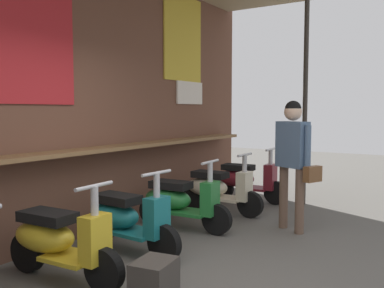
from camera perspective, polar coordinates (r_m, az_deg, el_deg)
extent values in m
plane|color=#56544F|center=(4.09, -1.74, -18.72)|extent=(26.89, 26.89, 0.00)
cube|color=brown|center=(5.18, -20.90, 7.25)|extent=(9.60, 0.25, 3.78)
cube|color=brown|center=(4.96, -18.53, -1.38)|extent=(8.64, 0.36, 0.05)
cube|color=#B22328|center=(5.09, -21.21, 15.55)|extent=(1.23, 0.02, 1.86)
cube|color=gold|center=(7.36, -1.20, 14.03)|extent=(1.11, 0.02, 1.43)
cube|color=beige|center=(7.43, -0.31, 6.89)|extent=(0.80, 0.03, 0.39)
cylinder|color=#332D28|center=(7.49, 14.99, 5.88)|extent=(0.08, 0.08, 3.62)
ellipsoid|color=gold|center=(4.44, -19.23, -11.64)|extent=(0.41, 0.72, 0.30)
cube|color=black|center=(4.35, -18.85, -9.23)|extent=(0.32, 0.56, 0.10)
cube|color=gold|center=(4.23, -15.94, -14.47)|extent=(0.40, 0.52, 0.04)
cube|color=gold|center=(3.97, -12.89, -12.38)|extent=(0.29, 0.17, 0.44)
cylinder|color=#B7B7BC|center=(3.93, -12.93, -10.56)|extent=(0.07, 0.07, 0.70)
cylinder|color=#B7B7BC|center=(3.86, -13.02, -5.54)|extent=(0.46, 0.06, 0.04)
cylinder|color=black|center=(3.99, -11.72, -16.35)|extent=(0.12, 0.40, 0.40)
cylinder|color=black|center=(4.68, -21.24, -13.41)|extent=(0.12, 0.40, 0.40)
ellipsoid|color=#197075|center=(5.08, -10.45, -9.39)|extent=(0.42, 0.72, 0.30)
cube|color=black|center=(5.00, -10.08, -7.26)|extent=(0.33, 0.57, 0.10)
cube|color=#197075|center=(4.88, -7.49, -11.75)|extent=(0.41, 0.52, 0.04)
cube|color=#197075|center=(4.63, -4.76, -9.80)|extent=(0.29, 0.18, 0.44)
cylinder|color=#B7B7BC|center=(4.60, -4.77, -8.24)|extent=(0.07, 0.07, 0.70)
cylinder|color=#B7B7BC|center=(4.54, -4.80, -3.92)|extent=(0.46, 0.06, 0.04)
cylinder|color=black|center=(4.65, -3.76, -13.22)|extent=(0.12, 0.40, 0.40)
cylinder|color=black|center=(5.31, -12.34, -11.05)|extent=(0.12, 0.40, 0.40)
ellipsoid|color=#237533|center=(5.90, -3.28, -7.37)|extent=(0.42, 0.72, 0.30)
cube|color=black|center=(5.84, -2.87, -5.50)|extent=(0.33, 0.57, 0.10)
cube|color=#237533|center=(5.76, -0.28, -9.18)|extent=(0.41, 0.52, 0.04)
cube|color=#237533|center=(5.58, 2.44, -7.33)|extent=(0.29, 0.18, 0.44)
cylinder|color=#B7B7BC|center=(5.55, 2.45, -6.02)|extent=(0.07, 0.07, 0.70)
cylinder|color=#B7B7BC|center=(5.50, 2.46, -2.43)|extent=(0.46, 0.06, 0.04)
cylinder|color=black|center=(5.60, 3.36, -10.13)|extent=(0.12, 0.41, 0.40)
cylinder|color=black|center=(6.08, -5.30, -8.96)|extent=(0.12, 0.41, 0.40)
ellipsoid|color=beige|center=(6.80, 2.07, -5.77)|extent=(0.38, 0.70, 0.30)
cube|color=black|center=(6.75, 2.44, -4.13)|extent=(0.30, 0.55, 0.10)
cube|color=beige|center=(6.67, 4.69, -7.31)|extent=(0.38, 0.50, 0.04)
cube|color=beige|center=(6.49, 7.06, -5.66)|extent=(0.28, 0.16, 0.44)
cylinder|color=#B7B7BC|center=(6.47, 7.07, -4.53)|extent=(0.07, 0.07, 0.70)
cylinder|color=#B7B7BC|center=(6.43, 7.10, -1.45)|extent=(0.46, 0.04, 0.04)
cylinder|color=black|center=(6.51, 7.84, -8.08)|extent=(0.10, 0.40, 0.40)
cylinder|color=black|center=(6.97, 0.27, -7.19)|extent=(0.10, 0.40, 0.40)
ellipsoid|color=maroon|center=(7.69, 5.87, -4.59)|extent=(0.42, 0.72, 0.30)
cube|color=black|center=(7.64, 6.23, -3.14)|extent=(0.33, 0.57, 0.10)
cube|color=maroon|center=(7.58, 8.31, -5.89)|extent=(0.41, 0.52, 0.04)
cube|color=maroon|center=(7.45, 10.50, -4.39)|extent=(0.29, 0.18, 0.44)
cylinder|color=#B7B7BC|center=(7.43, 10.51, -3.40)|extent=(0.07, 0.07, 0.70)
cylinder|color=#B7B7BC|center=(7.39, 10.55, -0.71)|extent=(0.46, 0.06, 0.04)
cylinder|color=black|center=(7.47, 11.20, -6.49)|extent=(0.12, 0.41, 0.40)
cylinder|color=black|center=(7.82, 4.17, -5.91)|extent=(0.12, 0.41, 0.40)
cylinder|color=brown|center=(6.01, 12.23, -6.95)|extent=(0.12, 0.12, 0.86)
cylinder|color=brown|center=(5.77, 14.29, -7.48)|extent=(0.12, 0.12, 0.86)
cube|color=slate|center=(5.78, 13.37, -0.06)|extent=(0.35, 0.47, 0.61)
sphere|color=beige|center=(5.77, 13.45, 4.23)|extent=(0.23, 0.23, 0.23)
sphere|color=black|center=(5.77, 13.45, 4.63)|extent=(0.21, 0.21, 0.21)
cylinder|color=slate|center=(5.96, 11.52, -0.11)|extent=(0.08, 0.08, 0.57)
cylinder|color=slate|center=(5.62, 15.32, -0.46)|extent=(0.08, 0.08, 0.57)
cube|color=brown|center=(5.63, 15.93, -3.91)|extent=(0.28, 0.19, 0.20)
cube|color=#3D3833|center=(3.76, -5.10, -17.94)|extent=(0.42, 0.35, 0.36)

